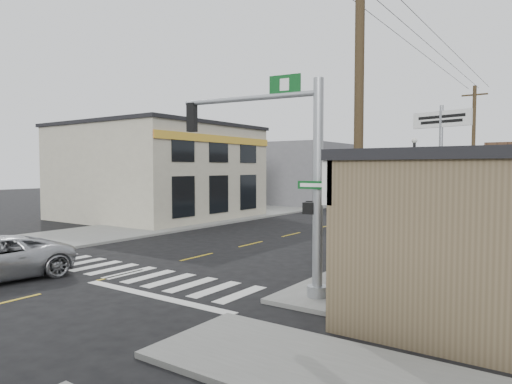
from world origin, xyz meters
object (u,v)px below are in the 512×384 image
Objects in this scene: lamp_post at (415,183)px; utility_pole_near at (359,115)px; fire_hydrant at (425,254)px; bare_tree at (418,175)px; traffic_signal_pole at (295,164)px; guide_sign at (378,213)px; utility_pole_far at (473,154)px; dance_center_sign at (441,138)px.

lamp_post is 10.19m from utility_pole_near.
fire_hydrant is 3.87m from bare_tree.
traffic_signal_pole reaches higher than lamp_post.
guide_sign is 13.74m from utility_pole_far.
utility_pole_near reaches higher than lamp_post.
traffic_signal_pole is at bearing -165.55° from utility_pole_near.
bare_tree is 0.44× the size of utility_pole_near.
traffic_signal_pole is 4.92m from bare_tree.
guide_sign is 0.38× the size of dance_center_sign.
lamp_post reaches higher than guide_sign.
fire_hydrant is at bearing 94.85° from utility_pole_near.
dance_center_sign is at bearing 86.59° from lamp_post.
utility_pole_far is (0.74, 10.56, 1.64)m from lamp_post.
utility_pole_far is (-0.68, 14.11, 4.25)m from fire_hydrant.
bare_tree is at bearing -65.94° from dance_center_sign.
utility_pole_far is at bearing 79.49° from traffic_signal_pole.
fire_hydrant is at bearing -65.53° from dance_center_sign.
fire_hydrant is at bearing -4.18° from guide_sign.
traffic_signal_pole is at bearing -77.25° from dance_center_sign.
lamp_post reaches higher than fire_hydrant.
traffic_signal_pole is 2.28m from utility_pole_near.
fire_hydrant is (2.06, 6.60, -3.45)m from traffic_signal_pole.
guide_sign is at bearing -79.99° from dance_center_sign.
utility_pole_far reaches higher than dance_center_sign.
dance_center_sign is at bearing 99.12° from bare_tree.
bare_tree is at bearing -85.92° from utility_pole_far.
dance_center_sign is 1.64× the size of bare_tree.
bare_tree is at bearing 89.50° from utility_pole_near.
traffic_signal_pole is at bearing -118.79° from bare_tree.
dance_center_sign is at bearing 81.13° from traffic_signal_pole.
lamp_post is (0.65, 10.15, -0.83)m from traffic_signal_pole.
bare_tree reaches higher than fire_hydrant.
lamp_post is at bearing 89.86° from guide_sign.
traffic_signal_pole is 10.01× the size of fire_hydrant.
fire_hydrant is (2.16, -0.75, -1.42)m from guide_sign.
utility_pole_near is at bearing -97.22° from bare_tree.
guide_sign is 8.08m from utility_pole_near.
dance_center_sign is (0.69, 8.01, 3.59)m from guide_sign.
guide_sign is 4.29× the size of fire_hydrant.
lamp_post is 1.16× the size of bare_tree.
lamp_post is 0.57× the size of utility_pole_far.
dance_center_sign is 5.46m from utility_pole_far.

